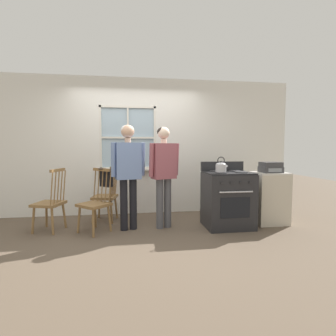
% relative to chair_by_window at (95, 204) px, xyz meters
% --- Properties ---
extents(ground_plane, '(16.00, 16.00, 0.00)m').
position_rel_chair_by_window_xyz_m(ground_plane, '(0.67, -0.28, -0.45)').
color(ground_plane, brown).
extents(wall_back, '(6.40, 0.16, 2.70)m').
position_rel_chair_by_window_xyz_m(wall_back, '(0.68, 1.12, 0.89)').
color(wall_back, silver).
rests_on(wall_back, ground_plane).
extents(chair_by_window, '(0.58, 0.58, 1.00)m').
position_rel_chair_by_window_xyz_m(chair_by_window, '(0.00, 0.00, 0.00)').
color(chair_by_window, olive).
rests_on(chair_by_window, ground_plane).
extents(chair_near_wall, '(0.47, 0.49, 1.00)m').
position_rel_chair_by_window_xyz_m(chair_near_wall, '(0.12, 0.62, 0.00)').
color(chair_near_wall, olive).
rests_on(chair_near_wall, ground_plane).
extents(chair_center_cluster, '(0.50, 0.52, 1.00)m').
position_rel_chair_by_window_xyz_m(chair_center_cluster, '(-0.71, 0.15, 0.00)').
color(chair_center_cluster, olive).
rests_on(chair_center_cluster, ground_plane).
extents(person_elderly_left, '(0.56, 0.30, 1.69)m').
position_rel_chair_by_window_xyz_m(person_elderly_left, '(0.52, 0.04, 0.59)').
color(person_elderly_left, black).
rests_on(person_elderly_left, ground_plane).
extents(person_teen_center, '(0.54, 0.33, 1.66)m').
position_rel_chair_by_window_xyz_m(person_teen_center, '(1.10, 0.06, 0.55)').
color(person_teen_center, '#4C4C51').
rests_on(person_teen_center, ground_plane).
extents(stove, '(0.77, 0.68, 1.08)m').
position_rel_chair_by_window_xyz_m(stove, '(2.16, -0.04, 0.03)').
color(stove, '#232326').
rests_on(stove, ground_plane).
extents(kettle, '(0.21, 0.17, 0.25)m').
position_rel_chair_by_window_xyz_m(kettle, '(1.99, -0.18, 0.58)').
color(kettle, '#B7B7BC').
rests_on(kettle, stove).
extents(potted_plant, '(0.12, 0.12, 0.24)m').
position_rel_chair_by_window_xyz_m(potted_plant, '(0.67, 1.03, 0.54)').
color(potted_plant, '#935B3D').
rests_on(potted_plant, wall_back).
extents(handbag, '(0.25, 0.25, 0.31)m').
position_rel_chair_by_window_xyz_m(handbag, '(0.16, 0.17, 0.38)').
color(handbag, black).
rests_on(handbag, chair_by_window).
extents(side_counter, '(0.55, 0.50, 0.90)m').
position_rel_chair_by_window_xyz_m(side_counter, '(2.97, 0.06, 0.00)').
color(side_counter, beige).
rests_on(side_counter, ground_plane).
extents(stereo, '(0.34, 0.29, 0.18)m').
position_rel_chair_by_window_xyz_m(stereo, '(2.97, 0.04, 0.54)').
color(stereo, '#38383A').
rests_on(stereo, side_counter).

